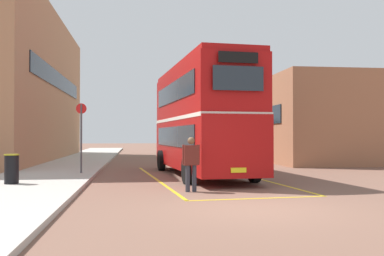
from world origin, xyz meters
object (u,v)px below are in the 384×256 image
litter_bin (12,169)px  bus_stop_sign (81,132)px  single_deck_bus (207,136)px  double_decker_bus (201,118)px  pedestrian_boarding (191,160)px

litter_bin → bus_stop_sign: (1.78, 3.93, 1.28)m
single_deck_bus → bus_stop_sign: bearing=-114.1°
double_decker_bus → single_deck_bus: size_ratio=1.21×
single_deck_bus → bus_stop_sign: 20.69m
single_deck_bus → pedestrian_boarding: 24.93m
bus_stop_sign → double_decker_bus: bearing=-3.4°
double_decker_bus → pedestrian_boarding: bearing=-101.6°
double_decker_bus → pedestrian_boarding: 5.66m
litter_bin → bus_stop_sign: 4.50m
double_decker_bus → bus_stop_sign: bearing=176.6°
double_decker_bus → single_deck_bus: (3.31, 19.20, -0.88)m
double_decker_bus → pedestrian_boarding: size_ratio=6.04×
double_decker_bus → litter_bin: double_decker_bus is taller
pedestrian_boarding → litter_bin: pedestrian_boarding is taller
double_decker_bus → single_deck_bus: bearing=80.2°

